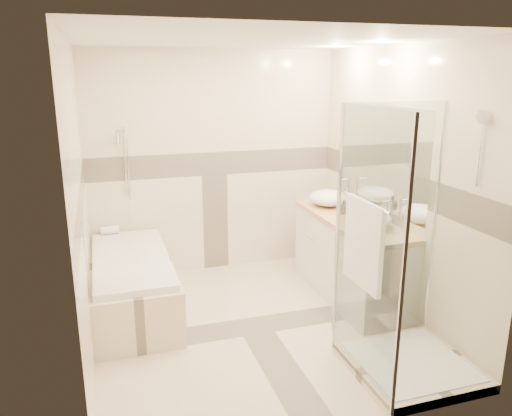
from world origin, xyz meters
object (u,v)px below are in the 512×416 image
object	(u,v)px
bathtub	(132,281)
shower_enclosure	(396,310)
amenity_bottle_a	(357,213)
vessel_sink_near	(329,198)
amenity_bottle_b	(344,207)
vanity	(350,258)
vessel_sink_far	(368,219)

from	to	relation	value
bathtub	shower_enclosure	world-z (taller)	shower_enclosure
amenity_bottle_a	vessel_sink_near	bearing A→B (deg)	90.00
bathtub	amenity_bottle_b	xyz separation A→B (m)	(2.13, -0.20, 0.62)
bathtub	shower_enclosure	xyz separation A→B (m)	(1.86, -1.62, 0.20)
vanity	shower_enclosure	distance (m)	1.31
vessel_sink_far	shower_enclosure	bearing A→B (deg)	-106.17
amenity_bottle_b	vessel_sink_far	bearing A→B (deg)	-90.00
vanity	bathtub	bearing A→B (deg)	170.75
bathtub	vessel_sink_far	size ratio (longest dim) A/B	3.93
bathtub	vessel_sink_near	xyz separation A→B (m)	(2.13, 0.16, 0.63)
vessel_sink_near	vessel_sink_far	xyz separation A→B (m)	(0.00, -0.84, 0.00)
vanity	vessel_sink_near	xyz separation A→B (m)	(-0.02, 0.51, 0.51)
vessel_sink_far	amenity_bottle_b	size ratio (longest dim) A/B	2.95
shower_enclosure	vessel_sink_near	distance (m)	1.85
vanity	amenity_bottle_a	size ratio (longest dim) A/B	9.32
vanity	amenity_bottle_a	bearing A→B (deg)	-100.13
vessel_sink_near	amenity_bottle_b	size ratio (longest dim) A/B	2.90
vessel_sink_far	amenity_bottle_a	distance (m)	0.22
bathtub	vanity	distance (m)	2.18
amenity_bottle_b	vanity	bearing A→B (deg)	-82.59
bathtub	shower_enclosure	bearing A→B (deg)	-41.10
vanity	amenity_bottle_b	distance (m)	0.52
vessel_sink_far	vessel_sink_near	bearing A→B (deg)	90.00
vessel_sink_far	bathtub	bearing A→B (deg)	162.30
bathtub	vanity	bearing A→B (deg)	-9.25
amenity_bottle_a	vessel_sink_far	bearing A→B (deg)	-90.00
vessel_sink_far	amenity_bottle_a	size ratio (longest dim) A/B	2.49
shower_enclosure	vessel_sink_near	xyz separation A→B (m)	(0.27, 1.78, 0.43)
vessel_sink_far	amenity_bottle_a	world-z (taller)	same
vanity	amenity_bottle_b	size ratio (longest dim) A/B	11.04
shower_enclosure	vessel_sink_near	bearing A→B (deg)	81.29
bathtub	shower_enclosure	distance (m)	2.47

